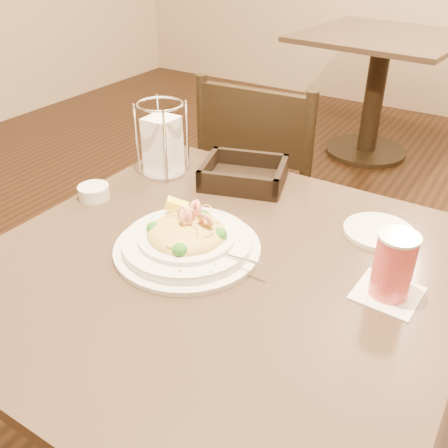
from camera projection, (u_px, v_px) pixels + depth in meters
The scene contains 9 objects.
main_table at pixel (219, 351), 1.11m from camera, with size 0.90×0.90×0.76m.
background_table at pixel (377, 75), 3.07m from camera, with size 0.99×0.99×0.76m.
dining_chair_near at pixel (266, 195), 1.78m from camera, with size 0.45×0.45×0.93m.
pasta_bowl at pixel (187, 239), 1.01m from camera, with size 0.33×0.30×0.10m.
drink_glass at pixel (393, 266), 0.87m from camera, with size 0.12×0.12×0.13m.
bread_basket at pixel (244, 176), 1.27m from camera, with size 0.24×0.22×0.06m.
napkin_caddy at pixel (163, 143), 1.29m from camera, with size 0.12×0.12×0.19m.
side_plate at pixel (379, 231), 1.07m from camera, with size 0.15×0.15×0.01m, color white.
butter_ramekin at pixel (94, 192), 1.20m from camera, with size 0.07×0.07×0.03m, color white.
Camera 1 is at (0.43, -0.67, 1.34)m, focal length 40.00 mm.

